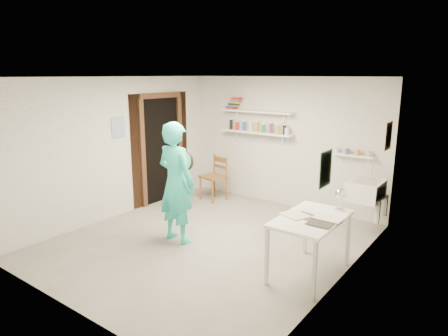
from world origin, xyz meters
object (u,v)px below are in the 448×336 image
Objects in this scene: belfast_sink at (366,190)px; wooden_chair at (213,177)px; work_table at (310,246)px; desk_lamp at (341,194)px; man at (176,183)px; wall_clock at (185,160)px.

belfast_sink is 0.64× the size of wooden_chair.
belfast_sink is 2.95m from wooden_chair.
desk_lamp is at bearing 67.58° from work_table.
belfast_sink is 4.26× the size of desk_lamp.
wooden_chair is 3.30m from desk_lamp.
wooden_chair reaches higher than work_table.
desk_lamp is at bearing -159.97° from man.
wall_clock reaches higher than wooden_chair.
work_table is (-0.11, -1.75, -0.32)m from belfast_sink.
man is 0.37m from wall_clock.
desk_lamp reaches higher than belfast_sink.
wall_clock is at bearing 179.37° from work_table.
man is at bearing -82.46° from wall_clock.
wooden_chair is at bearing -179.16° from belfast_sink.
belfast_sink is 0.53× the size of work_table.
desk_lamp is at bearing -9.88° from wooden_chair.
wooden_chair is (-0.78, 1.68, -0.73)m from wall_clock.
man is at bearing -174.47° from work_table.
man reaches higher than wooden_chair.
belfast_sink is at bearing 13.50° from wooden_chair.
wooden_chair is 0.83× the size of work_table.
belfast_sink is at bearing 86.39° from work_table.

